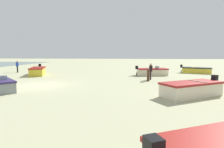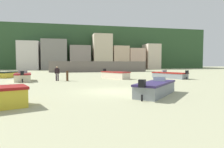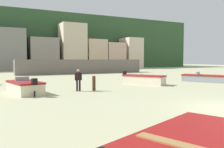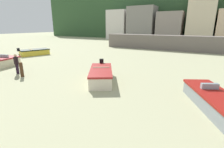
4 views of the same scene
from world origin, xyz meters
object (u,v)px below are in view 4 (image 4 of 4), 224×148
Objects in this scene: boat_yellow_2 at (34,52)px; boat_grey_3 at (217,103)px; beach_walker_distant at (16,62)px; mooring_post_near_water at (22,70)px; boat_cream_5 at (101,75)px.

boat_grey_3 is at bearing 3.54° from boat_yellow_2.
boat_yellow_2 is 2.44× the size of beach_walker_distant.
mooring_post_near_water is 1.21m from beach_walker_distant.
boat_yellow_2 is 9.59m from beach_walker_distant.
boat_cream_5 reaches higher than mooring_post_near_water.
beach_walker_distant is at bearing 156.65° from boat_grey_3.
mooring_post_near_water is at bearing 158.36° from boat_grey_3.
boat_yellow_2 is at bearing -37.90° from beach_walker_distant.
boat_cream_5 is (13.83, -4.98, 0.05)m from boat_yellow_2.
mooring_post_near_water reaches higher than boat_yellow_2.
boat_yellow_2 is 0.82× the size of boat_grey_3.
boat_cream_5 is at bearing -159.66° from beach_walker_distant.
boat_cream_5 is (-6.96, 1.01, 0.06)m from boat_grey_3.
boat_cream_5 is 6.24m from mooring_post_near_water.
boat_grey_3 is 7.04m from boat_cream_5.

